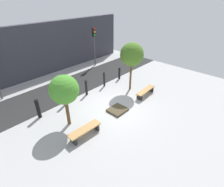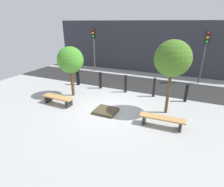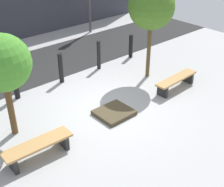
{
  "view_description": "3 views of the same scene",
  "coord_description": "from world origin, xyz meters",
  "px_view_note": "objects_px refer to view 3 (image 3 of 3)",
  "views": [
    {
      "loc": [
        -6.29,
        -5.79,
        6.0
      ],
      "look_at": [
        -0.05,
        0.0,
        1.03
      ],
      "focal_mm": 28.0,
      "sensor_mm": 36.0,
      "label": 1
    },
    {
      "loc": [
        3.17,
        -6.93,
        3.93
      ],
      "look_at": [
        0.29,
        -0.31,
        0.96
      ],
      "focal_mm": 28.0,
      "sensor_mm": 36.0,
      "label": 2
    },
    {
      "loc": [
        -5.09,
        -6.09,
        5.07
      ],
      "look_at": [
        -0.13,
        -0.44,
        0.78
      ],
      "focal_mm": 50.0,
      "sensor_mm": 36.0,
      "label": 3
    }
  ],
  "objects_px": {
    "bollard_center": "(61,68)",
    "bollard_right": "(99,55)",
    "tree_behind_right_bench": "(151,7)",
    "bollard_far_right": "(131,46)",
    "planter_bed": "(114,113)",
    "tree_behind_left_bench": "(2,64)",
    "bench_left": "(38,147)",
    "bench_right": "(176,81)",
    "bollard_left": "(15,83)"
  },
  "relations": [
    {
      "from": "tree_behind_left_bench",
      "to": "tree_behind_right_bench",
      "type": "bearing_deg",
      "value": 0.0
    },
    {
      "from": "bollard_right",
      "to": "bench_left",
      "type": "bearing_deg",
      "value": -145.28
    },
    {
      "from": "bench_left",
      "to": "bollard_left",
      "type": "height_order",
      "value": "bollard_left"
    },
    {
      "from": "tree_behind_left_bench",
      "to": "bollard_right",
      "type": "height_order",
      "value": "tree_behind_left_bench"
    },
    {
      "from": "planter_bed",
      "to": "bench_left",
      "type": "bearing_deg",
      "value": -175.58
    },
    {
      "from": "bollard_center",
      "to": "bollard_right",
      "type": "xyz_separation_m",
      "value": [
        1.68,
        0.0,
        0.02
      ]
    },
    {
      "from": "planter_bed",
      "to": "tree_behind_left_bench",
      "type": "distance_m",
      "value": 3.43
    },
    {
      "from": "bench_left",
      "to": "bollard_center",
      "type": "height_order",
      "value": "bollard_center"
    },
    {
      "from": "bollard_right",
      "to": "bollard_far_right",
      "type": "distance_m",
      "value": 1.68
    },
    {
      "from": "bollard_left",
      "to": "bollard_right",
      "type": "xyz_separation_m",
      "value": [
        3.36,
        0.0,
        0.02
      ]
    },
    {
      "from": "tree_behind_left_bench",
      "to": "bollard_right",
      "type": "bearing_deg",
      "value": 21.28
    },
    {
      "from": "planter_bed",
      "to": "bollard_left",
      "type": "xyz_separation_m",
      "value": [
        -1.68,
        2.76,
        0.46
      ]
    },
    {
      "from": "bench_right",
      "to": "tree_behind_left_bench",
      "type": "relative_size",
      "value": 0.65
    },
    {
      "from": "bollard_center",
      "to": "bollard_right",
      "type": "distance_m",
      "value": 1.68
    },
    {
      "from": "tree_behind_left_bench",
      "to": "bollard_far_right",
      "type": "xyz_separation_m",
      "value": [
        5.94,
        1.66,
        -1.55
      ]
    },
    {
      "from": "bollard_left",
      "to": "bollard_far_right",
      "type": "relative_size",
      "value": 1.1
    },
    {
      "from": "tree_behind_right_bench",
      "to": "planter_bed",
      "type": "bearing_deg",
      "value": -157.07
    },
    {
      "from": "tree_behind_right_bench",
      "to": "bollard_right",
      "type": "height_order",
      "value": "tree_behind_right_bench"
    },
    {
      "from": "bollard_left",
      "to": "bollard_right",
      "type": "relative_size",
      "value": 0.96
    },
    {
      "from": "planter_bed",
      "to": "tree_behind_right_bench",
      "type": "bearing_deg",
      "value": 22.93
    },
    {
      "from": "bollard_left",
      "to": "bollard_far_right",
      "type": "bearing_deg",
      "value": 0.0
    },
    {
      "from": "tree_behind_left_bench",
      "to": "tree_behind_right_bench",
      "type": "height_order",
      "value": "tree_behind_right_bench"
    },
    {
      "from": "bench_left",
      "to": "bollard_far_right",
      "type": "bearing_deg",
      "value": 28.58
    },
    {
      "from": "tree_behind_left_bench",
      "to": "bollard_center",
      "type": "distance_m",
      "value": 3.42
    },
    {
      "from": "tree_behind_right_bench",
      "to": "bollard_far_right",
      "type": "distance_m",
      "value": 2.74
    },
    {
      "from": "bench_left",
      "to": "tree_behind_right_bench",
      "type": "distance_m",
      "value": 5.77
    },
    {
      "from": "bench_left",
      "to": "tree_behind_left_bench",
      "type": "bearing_deg",
      "value": 92.14
    },
    {
      "from": "bollard_left",
      "to": "bollard_right",
      "type": "distance_m",
      "value": 3.36
    },
    {
      "from": "planter_bed",
      "to": "bollard_center",
      "type": "distance_m",
      "value": 2.79
    },
    {
      "from": "planter_bed",
      "to": "tree_behind_left_bench",
      "type": "height_order",
      "value": "tree_behind_left_bench"
    },
    {
      "from": "tree_behind_right_bench",
      "to": "bollard_center",
      "type": "height_order",
      "value": "tree_behind_right_bench"
    },
    {
      "from": "tree_behind_right_bench",
      "to": "bollard_left",
      "type": "distance_m",
      "value": 4.99
    },
    {
      "from": "bench_right",
      "to": "bollard_right",
      "type": "bearing_deg",
      "value": 104.91
    },
    {
      "from": "bench_left",
      "to": "bench_right",
      "type": "distance_m",
      "value": 5.17
    },
    {
      "from": "bench_left",
      "to": "tree_behind_right_bench",
      "type": "height_order",
      "value": "tree_behind_right_bench"
    },
    {
      "from": "bollard_left",
      "to": "bollard_center",
      "type": "bearing_deg",
      "value": 0.0
    },
    {
      "from": "bench_left",
      "to": "bollard_far_right",
      "type": "relative_size",
      "value": 1.8
    },
    {
      "from": "bollard_center",
      "to": "bollard_far_right",
      "type": "distance_m",
      "value": 3.36
    },
    {
      "from": "bench_right",
      "to": "tree_behind_left_bench",
      "type": "height_order",
      "value": "tree_behind_left_bench"
    },
    {
      "from": "bench_left",
      "to": "planter_bed",
      "type": "relative_size",
      "value": 1.69
    },
    {
      "from": "planter_bed",
      "to": "bollard_center",
      "type": "xyz_separation_m",
      "value": [
        0.0,
        2.76,
        0.47
      ]
    },
    {
      "from": "planter_bed",
      "to": "bollard_center",
      "type": "height_order",
      "value": "bollard_center"
    },
    {
      "from": "bollard_far_right",
      "to": "bollard_center",
      "type": "bearing_deg",
      "value": 180.0
    },
    {
      "from": "bollard_center",
      "to": "bollard_left",
      "type": "bearing_deg",
      "value": 180.0
    },
    {
      "from": "bench_right",
      "to": "bollard_right",
      "type": "distance_m",
      "value": 3.1
    },
    {
      "from": "bench_right",
      "to": "bollard_center",
      "type": "relative_size",
      "value": 1.7
    },
    {
      "from": "bollard_left",
      "to": "bollard_center",
      "type": "height_order",
      "value": "bollard_center"
    },
    {
      "from": "bollard_center",
      "to": "bench_right",
      "type": "bearing_deg",
      "value": -48.81
    },
    {
      "from": "bollard_right",
      "to": "bollard_far_right",
      "type": "height_order",
      "value": "bollard_right"
    },
    {
      "from": "tree_behind_right_bench",
      "to": "bollard_center",
      "type": "distance_m",
      "value": 3.66
    }
  ]
}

